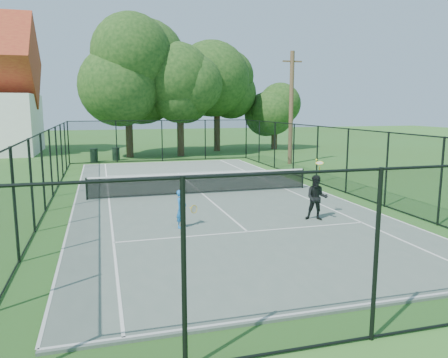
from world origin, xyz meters
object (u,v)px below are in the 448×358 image
object	(u,v)px
trash_bin_left	(94,155)
trash_bin_right	(116,154)
utility_pole	(291,108)
player_blue	(182,209)
player_black	(317,198)
tennis_net	(202,182)

from	to	relation	value
trash_bin_left	trash_bin_right	size ratio (longest dim) A/B	1.03
trash_bin_left	utility_pole	distance (m)	14.45
trash_bin_left	player_blue	bearing A→B (deg)	-81.20
player_black	trash_bin_left	bearing A→B (deg)	111.53
trash_bin_right	player_blue	distance (m)	19.73
trash_bin_left	utility_pole	world-z (taller)	utility_pole
tennis_net	trash_bin_left	distance (m)	14.52
trash_bin_left	player_black	bearing A→B (deg)	-68.47
trash_bin_right	utility_pole	distance (m)	13.29
player_blue	utility_pole	bearing A→B (deg)	54.30
tennis_net	trash_bin_left	xyz separation A→B (m)	(-4.85, 13.69, -0.08)
player_blue	player_black	bearing A→B (deg)	-3.85
trash_bin_left	player_blue	xyz separation A→B (m)	(2.94, -19.02, 0.18)
tennis_net	player_black	xyz separation A→B (m)	(2.78, -5.65, 0.27)
trash_bin_right	player_black	size ratio (longest dim) A/B	0.47
tennis_net	utility_pole	size ratio (longest dim) A/B	1.31
utility_pole	player_blue	size ratio (longest dim) A/B	6.17
trash_bin_right	player_black	world-z (taller)	player_black
trash_bin_left	trash_bin_right	distance (m)	1.70
tennis_net	trash_bin_right	distance (m)	14.72
tennis_net	player_blue	distance (m)	5.66
tennis_net	trash_bin_right	xyz separation A→B (m)	(-3.29, 14.35, -0.09)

